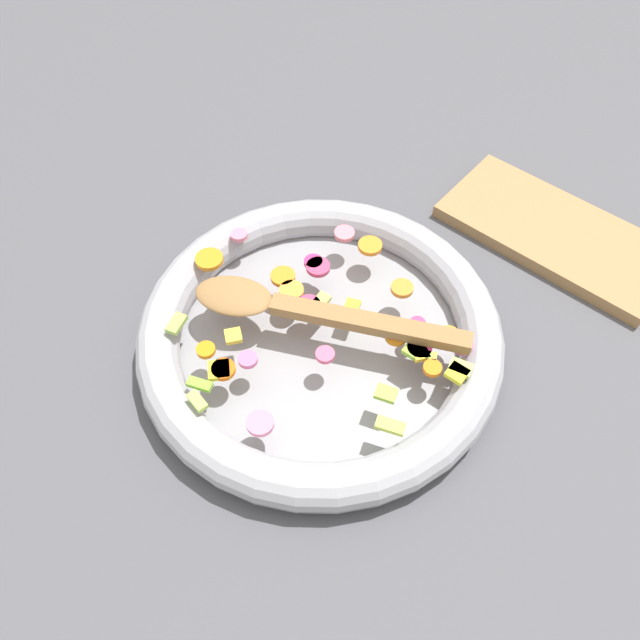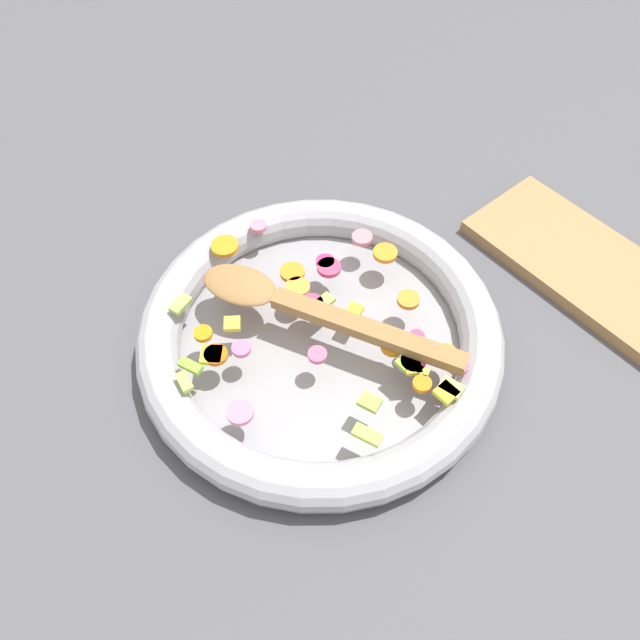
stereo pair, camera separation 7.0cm
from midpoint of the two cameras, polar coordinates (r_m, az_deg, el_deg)
The scene contains 5 objects.
ground_plane at distance 0.74m, azimuth 2.70°, elevation -2.45°, with size 4.00×4.00×0.00m, color #4C4C51.
skillet at distance 0.72m, azimuth 2.77°, elevation -1.49°, with size 0.42×0.42×0.05m.
chopped_vegetables at distance 0.70m, azimuth 3.06°, elevation -0.05°, with size 0.35×0.31×0.01m.
wooden_spoon at distance 0.70m, azimuth 1.12°, elevation 1.06°, with size 0.30×0.17×0.01m.
cutting_board at distance 0.89m, azimuth 25.15°, elevation 4.45°, with size 0.30×0.14×0.02m.
Camera 2 is at (-0.32, 0.26, 0.62)m, focal length 35.00 mm.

